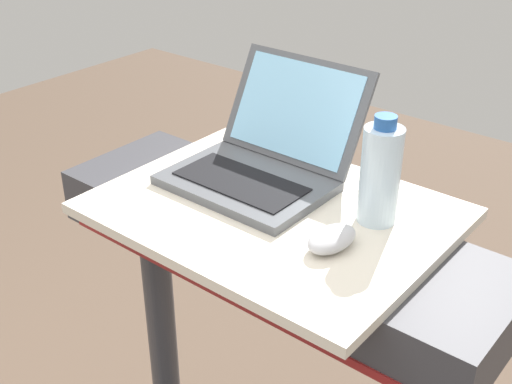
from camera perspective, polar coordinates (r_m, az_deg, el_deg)
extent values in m
cylinder|color=#38383D|center=(1.75, -7.87, -14.50)|extent=(0.07, 0.07, 0.91)
cube|color=#38383D|center=(1.25, 1.46, -4.20)|extent=(0.90, 0.28, 0.11)
cube|color=#0C3F19|center=(1.16, -2.94, -7.17)|extent=(0.24, 0.01, 0.06)
cube|color=maroon|center=(1.18, -2.85, -8.92)|extent=(0.81, 0.00, 0.02)
cube|color=beige|center=(1.21, 1.50, -1.61)|extent=(0.62, 0.48, 0.02)
cube|color=#515459|center=(1.27, -0.86, 0.77)|extent=(0.30, 0.21, 0.02)
cube|color=black|center=(1.25, -1.34, 0.93)|extent=(0.25, 0.12, 0.00)
cube|color=#515459|center=(1.34, 3.46, 7.14)|extent=(0.30, 0.11, 0.19)
cube|color=#8CCCF2|center=(1.33, 3.35, 7.18)|extent=(0.27, 0.09, 0.17)
ellipsoid|color=#B2B2B7|center=(1.09, 6.55, -4.03)|extent=(0.07, 0.11, 0.03)
cylinder|color=silver|center=(1.14, 10.65, 1.39)|extent=(0.07, 0.07, 0.17)
cylinder|color=#2659A5|center=(1.10, 11.10, 5.94)|extent=(0.04, 0.04, 0.02)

